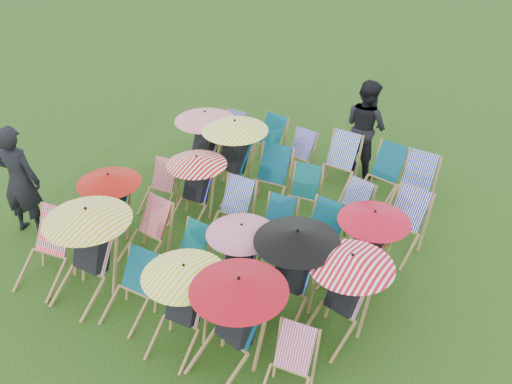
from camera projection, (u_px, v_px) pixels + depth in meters
The scene contains 33 objects.
ground at pixel (248, 243), 9.36m from camera, with size 100.00×100.00×0.00m, color #17330B.
deckchair_0 at pixel (44, 251), 8.37m from camera, with size 0.83×1.04×1.02m.
deckchair_1 at pixel (85, 252), 7.97m from camera, with size 1.22×1.28×1.45m.
deckchair_2 at pixel (129, 290), 7.78m from camera, with size 0.62×0.84×0.88m.
deckchair_3 at pixel (180, 305), 7.20m from camera, with size 1.08×1.14×1.28m.
deckchair_4 at pixel (231, 322), 6.87m from camera, with size 1.18×1.26×1.40m.
deckchair_5 at pixel (288, 370), 6.67m from camera, with size 0.65×0.83×0.83m.
deckchair_6 at pixel (107, 206), 9.14m from camera, with size 1.02×1.06×1.21m.
deckchair_7 at pixel (145, 233), 8.86m from camera, with size 0.65×0.86×0.90m.
deckchair_8 at pixel (186, 256), 8.45m from camera, with size 0.57×0.78×0.81m.
deckchair_9 at pixel (236, 259), 8.05m from camera, with size 1.00×1.04×1.18m.
deckchair_10 at pixel (289, 272), 7.66m from camera, with size 1.16×1.20×1.37m.
deckchair_11 at pixel (341, 294), 7.35m from camera, with size 1.10×1.18×1.31m.
deckchair_12 at pixel (159, 188), 10.03m from camera, with size 0.65×0.82×0.82m.
deckchair_13 at pixel (193, 187), 9.63m from camera, with size 1.01×1.06×1.20m.
deckchair_14 at pixel (230, 213), 9.30m from camera, with size 0.67×0.89×0.92m.
deckchair_15 at pixel (273, 230), 8.95m from camera, with size 0.64×0.84×0.86m.
deckchair_16 at pixel (317, 241), 8.62m from camera, with size 0.70×0.94×0.99m.
deckchair_17 at pixel (365, 246), 8.25m from camera, with size 1.04×1.11×1.23m.
deckchair_18 at pixel (201, 144), 10.77m from camera, with size 1.14×1.21×1.36m.
deckchair_19 at pixel (229, 155), 10.33m from camera, with size 1.20×1.27×1.42m.
deckchair_20 at pixel (268, 180), 10.08m from camera, with size 0.77×0.99×1.00m.
deckchair_21 at pixel (302, 196), 9.76m from camera, with size 0.72×0.89×0.87m.
deckchair_22 at pixel (348, 211), 9.39m from camera, with size 0.70×0.88×0.86m.
deckchair_23 at pixel (401, 225), 8.97m from camera, with size 0.74×0.96×0.97m.
deckchair_24 at pixel (228, 136), 11.65m from camera, with size 0.62×0.83×0.86m.
deckchair_25 at pixel (264, 143), 11.30m from camera, with size 0.73×0.94×0.95m.
deckchair_26 at pixel (296, 156), 11.00m from camera, with size 0.62×0.81×0.83m.
deckchair_27 at pixel (337, 165), 10.54m from camera, with size 0.67×0.93×0.99m.
deckchair_28 at pixel (381, 176), 10.21m from camera, with size 0.77×0.98×0.98m.
deckchair_29 at pixel (413, 187), 9.90m from camera, with size 0.65×0.92×0.99m.
person_left at pixel (19, 181), 9.16m from camera, with size 0.71×0.47×1.94m, color black.
person_rear at pixel (366, 127), 10.88m from camera, with size 0.91×0.71×1.87m, color black.
Camera 1 is at (4.10, -6.17, 5.78)m, focal length 40.00 mm.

